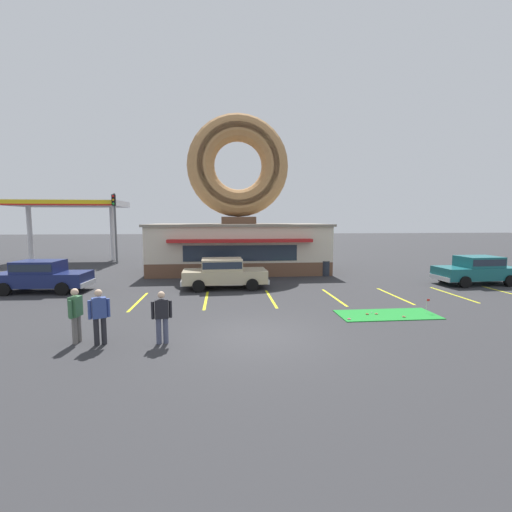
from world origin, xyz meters
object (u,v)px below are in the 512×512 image
object	(u,v)px
car_teal	(477,269)
pedestrian_leather_jacket_man	(99,314)
pedestrian_blue_sweater_man	(76,313)
traffic_light_pole	(115,219)
car_navy	(42,275)
putting_flag_pin	(427,302)
car_champagne	(224,272)
golf_ball	(372,312)
pedestrian_hooded_kid	(162,315)
trash_bin	(325,268)

from	to	relation	value
car_teal	pedestrian_leather_jacket_man	distance (m)	19.51
pedestrian_blue_sweater_man	traffic_light_pole	distance (m)	19.63
car_navy	traffic_light_pole	xyz separation A→B (m)	(0.32, 11.19, 2.84)
putting_flag_pin	car_champagne	size ratio (longest dim) A/B	0.12
golf_ball	pedestrian_leather_jacket_man	world-z (taller)	pedestrian_leather_jacket_man
pedestrian_blue_sweater_man	car_navy	bearing A→B (deg)	121.81
car_navy	pedestrian_hooded_kid	bearing A→B (deg)	-47.61
pedestrian_blue_sweater_man	pedestrian_leather_jacket_man	distance (m)	0.80
car_teal	pedestrian_blue_sweater_man	xyz separation A→B (m)	(-18.66, -7.51, 0.04)
car_navy	traffic_light_pole	bearing A→B (deg)	88.34
trash_bin	car_champagne	bearing A→B (deg)	-151.97
pedestrian_blue_sweater_man	pedestrian_leather_jacket_man	bearing A→B (deg)	-18.33
pedestrian_blue_sweater_man	pedestrian_leather_jacket_man	size ratio (longest dim) A/B	1.00
car_navy	car_champagne	size ratio (longest dim) A/B	1.00
car_navy	pedestrian_blue_sweater_man	bearing A→B (deg)	-58.19
putting_flag_pin	pedestrian_leather_jacket_man	size ratio (longest dim) A/B	0.33
golf_ball	trash_bin	xyz separation A→B (m)	(0.91, 9.10, 0.45)
golf_ball	pedestrian_leather_jacket_man	bearing A→B (deg)	-165.49
golf_ball	putting_flag_pin	bearing A→B (deg)	-4.18
pedestrian_hooded_kid	traffic_light_pole	bearing A→B (deg)	110.04
golf_ball	pedestrian_leather_jacket_man	distance (m)	9.70
car_teal	pedestrian_hooded_kid	size ratio (longest dim) A/B	2.95
car_navy	pedestrian_hooded_kid	xyz separation A→B (m)	(7.34, -8.04, -0.01)
pedestrian_hooded_kid	traffic_light_pole	xyz separation A→B (m)	(-7.01, 19.23, 2.85)
pedestrian_hooded_kid	pedestrian_leather_jacket_man	world-z (taller)	pedestrian_leather_jacket_man
car_navy	car_teal	bearing A→B (deg)	-0.52
car_teal	traffic_light_pole	distance (m)	25.94
putting_flag_pin	trash_bin	world-z (taller)	trash_bin
pedestrian_leather_jacket_man	car_teal	bearing A→B (deg)	23.43
car_champagne	pedestrian_leather_jacket_man	world-z (taller)	pedestrian_leather_jacket_man
car_navy	pedestrian_leather_jacket_man	xyz separation A→B (m)	(5.55, -7.97, 0.04)
putting_flag_pin	traffic_light_pole	bearing A→B (deg)	134.76
car_champagne	pedestrian_blue_sweater_man	distance (m)	8.90
golf_ball	pedestrian_blue_sweater_man	bearing A→B (deg)	-167.89
car_champagne	putting_flag_pin	bearing A→B (deg)	-35.95
pedestrian_hooded_kid	car_champagne	bearing A→B (deg)	77.06
car_navy	traffic_light_pole	distance (m)	11.55
car_teal	car_navy	distance (m)	23.45
car_teal	car_champagne	distance (m)	14.27
car_champagne	trash_bin	size ratio (longest dim) A/B	4.73
car_navy	traffic_light_pole	world-z (taller)	traffic_light_pole
car_teal	traffic_light_pole	size ratio (longest dim) A/B	0.80
pedestrian_leather_jacket_man	trash_bin	xyz separation A→B (m)	(10.27, 11.52, -0.41)
pedestrian_leather_jacket_man	trash_bin	size ratio (longest dim) A/B	1.69
car_navy	car_champagne	distance (m)	9.19
pedestrian_hooded_kid	traffic_light_pole	distance (m)	20.66
pedestrian_leather_jacket_man	trash_bin	bearing A→B (deg)	48.28
car_teal	trash_bin	distance (m)	8.52
pedestrian_hooded_kid	car_navy	bearing A→B (deg)	132.39
traffic_light_pole	pedestrian_hooded_kid	bearing A→B (deg)	-69.96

